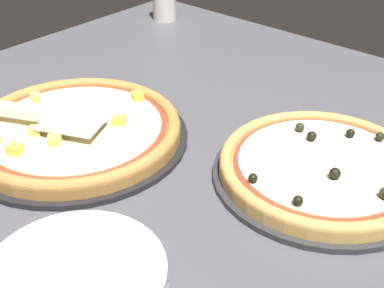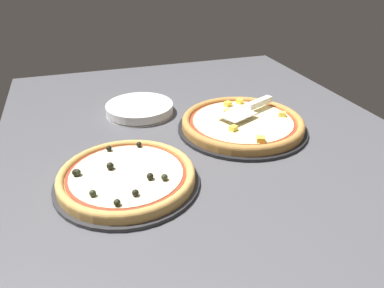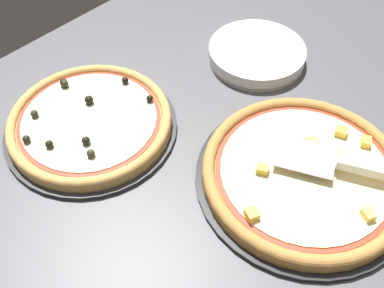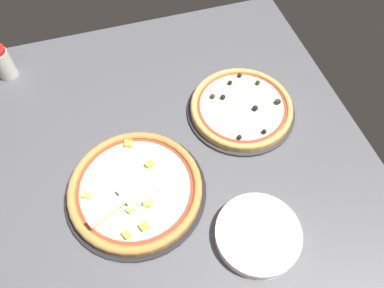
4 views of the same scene
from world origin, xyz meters
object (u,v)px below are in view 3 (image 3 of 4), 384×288
pizza_front (305,173)px  plate_stack (257,54)px  pizza_back (90,121)px  serving_spatula (349,165)px

pizza_front → plate_stack: (22.63, 28.62, -0.77)cm
pizza_front → pizza_back: size_ratio=1.14×
plate_stack → pizza_back: bearing=164.9°
serving_spatula → plate_stack: bearing=62.6°
pizza_back → plate_stack: size_ratio=1.46×
pizza_front → pizza_back: pizza_back is taller
pizza_front → serving_spatula: (4.79, -5.75, 2.96)cm
pizza_front → pizza_back: (-19.05, 39.89, -0.02)cm
serving_spatula → plate_stack: size_ratio=0.95×
pizza_front → pizza_back: 44.21cm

